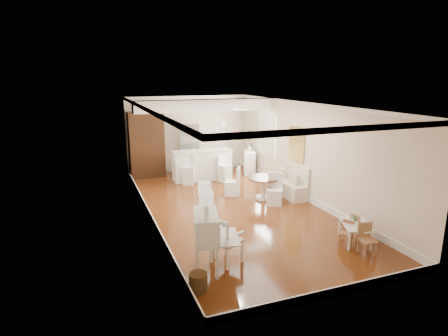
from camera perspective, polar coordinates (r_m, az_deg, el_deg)
room at (r=10.05m, az=0.94°, el=5.14°), size 9.00×9.04×2.82m
secretary_bureau at (r=6.99m, az=-2.75°, el=-11.16°), size 1.06×1.07×1.10m
gustavian_armchair at (r=7.26m, az=0.42°, el=-10.86°), size 0.73×0.73×0.94m
wicker_basket at (r=6.54m, az=-3.95°, el=-16.97°), size 0.40×0.40×0.31m
kids_table at (r=8.64m, az=19.31°, el=-9.33°), size 0.84×1.01×0.44m
kids_chair_a at (r=8.49m, az=18.16°, el=-9.35°), size 0.35×0.35×0.52m
kids_chair_b at (r=8.70m, az=18.70°, el=-8.61°), size 0.30×0.30×0.58m
kids_chair_c at (r=8.14m, az=21.03°, el=-10.13°), size 0.37×0.37×0.65m
banquette at (r=11.37m, az=9.76°, el=-1.72°), size 0.52×1.60×0.98m
dining_table at (r=10.95m, az=6.03°, el=-3.08°), size 1.09×1.09×0.66m
slip_chair_near at (r=10.51m, az=7.75°, el=-3.23°), size 0.58×0.59×0.88m
slip_chair_far at (r=11.24m, az=1.29°, el=-2.04°), size 0.56×0.56×0.85m
breakfast_counter at (r=12.93m, az=-3.37°, el=0.47°), size 2.05×0.65×1.03m
bar_stool_left at (r=12.41m, az=-5.43°, el=-0.35°), size 0.50×0.50×0.95m
bar_stool_right at (r=12.64m, az=0.11°, el=-0.12°), size 0.47×0.47×0.90m
pantry_cabinet at (r=13.46m, az=-11.74°, el=3.49°), size 1.20×0.60×2.30m
fridge at (r=13.89m, az=-3.90°, el=3.02°), size 0.75×0.65×1.80m
sideboard at (r=13.82m, az=3.89°, el=0.94°), size 0.68×0.97×0.84m
pencil_cup at (r=8.71m, az=19.34°, el=-7.26°), size 0.13×0.13×0.09m
branch_vase at (r=13.75m, az=3.87°, el=3.08°), size 0.19×0.19×0.19m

